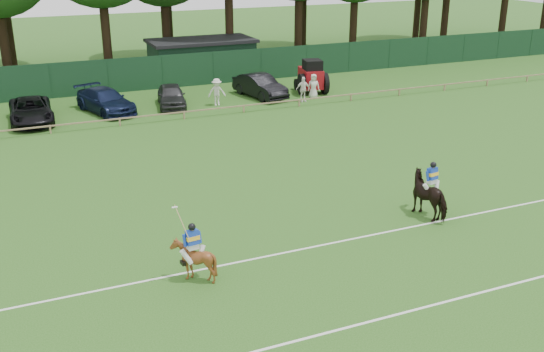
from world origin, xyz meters
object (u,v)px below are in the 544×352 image
horse_dark (431,195)px  suv_black (31,111)px  spectator_mid (303,89)px  hatch_grey (171,96)px  horse_chestnut (193,260)px  utility_shed (202,58)px  sedan_navy (106,101)px  estate_black (260,86)px  spectator_left (217,92)px  spectator_right (313,86)px  tractor (311,77)px

horse_dark → suv_black: 25.36m
suv_black → spectator_mid: bearing=-4.6°
suv_black → hatch_grey: (8.92, 0.48, -0.00)m
horse_chestnut → utility_shed: 33.16m
sedan_navy → spectator_mid: spectator_mid is taller
horse_chestnut → spectator_mid: size_ratio=0.83×
estate_black → spectator_left: size_ratio=2.66×
suv_black → hatch_grey: size_ratio=1.23×
estate_black → utility_shed: (-1.61, 8.46, 0.74)m
suv_black → estate_black: bearing=3.5°
horse_dark → spectator_left: size_ratio=1.15×
horse_dark → spectator_mid: horse_dark is taller
horse_dark → spectator_right: size_ratio=1.22×
horse_chestnut → spectator_mid: bearing=-131.6°
hatch_grey → spectator_mid: size_ratio=2.52×
horse_dark → utility_shed: utility_shed is taller
suv_black → spectator_right: bearing=-2.6°
spectator_left → spectator_right: bearing=2.8°
horse_dark → spectator_right: 20.59m
horse_chestnut → spectator_left: spectator_left is taller
spectator_left → spectator_mid: 5.95m
hatch_grey → sedan_navy: bearing=-171.5°
sedan_navy → spectator_right: 14.24m
spectator_right → tractor: tractor is taller
sedan_navy → utility_shed: (9.19, 8.41, 0.77)m
spectator_left → spectator_mid: (5.80, -1.36, -0.05)m
spectator_mid → utility_shed: size_ratio=0.21×
sedan_navy → spectator_right: bearing=-26.0°
horse_dark → hatch_grey: size_ratio=0.48×
horse_dark → horse_chestnut: bearing=-5.3°
suv_black → hatch_grey: suv_black is taller
suv_black → tractor: tractor is taller
spectator_left → utility_shed: size_ratio=0.22×
sedan_navy → spectator_mid: (13.01, -2.46, 0.10)m
horse_dark → suv_black: size_ratio=0.39×
horse_chestnut → spectator_left: size_ratio=0.78×
suv_black → spectator_left: size_ratio=2.92×
horse_chestnut → hatch_grey: hatch_grey is taller
suv_black → spectator_right: size_ratio=3.09×
horse_dark → spectator_right: horse_dark is taller
sedan_navy → hatch_grey: 4.32m
utility_shed → spectator_mid: bearing=-70.6°
estate_black → spectator_right: bearing=-41.0°
suv_black → sedan_navy: bearing=9.4°
horse_dark → hatch_grey: (-4.93, 21.73, -0.14)m
spectator_right → hatch_grey: bearing=-174.3°
horse_chestnut → suv_black: (-3.52, 22.45, 0.03)m
horse_dark → suv_black: bearing=-68.8°
horse_dark → tractor: bearing=-116.2°
hatch_grey → spectator_right: (9.80, -1.73, 0.12)m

